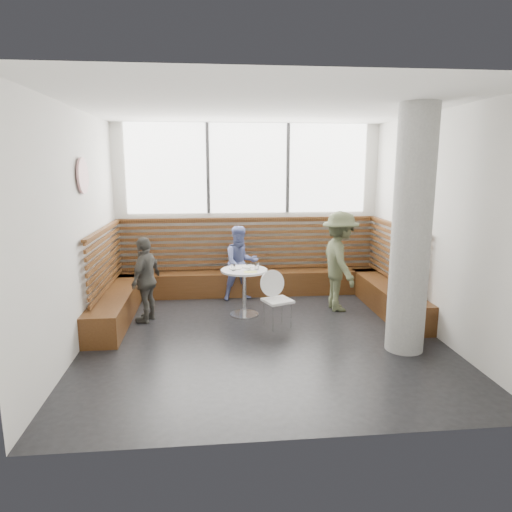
{
  "coord_description": "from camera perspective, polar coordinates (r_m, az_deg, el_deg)",
  "views": [
    {
      "loc": [
        -0.72,
        -6.17,
        2.46
      ],
      "look_at": [
        0.0,
        1.0,
        1.0
      ],
      "focal_mm": 32.0,
      "sensor_mm": 36.0,
      "label": 1
    }
  ],
  "objects": [
    {
      "name": "booth",
      "position": [
        8.24,
        -0.54,
        -2.98
      ],
      "size": [
        5.0,
        2.5,
        1.44
      ],
      "color": "#442711",
      "rests_on": "ground"
    },
    {
      "name": "glass_left",
      "position": [
        7.33,
        -2.85,
        -1.42
      ],
      "size": [
        0.07,
        0.07,
        0.11
      ],
      "primitive_type": "cylinder",
      "color": "white",
      "rests_on": "cafe_table"
    },
    {
      "name": "wall_art",
      "position": [
        6.8,
        -20.84,
        9.36
      ],
      "size": [
        0.03,
        0.5,
        0.5
      ],
      "primitive_type": "cylinder",
      "rotation": [
        0.0,
        1.57,
        0.0
      ],
      "color": "white",
      "rests_on": "room"
    },
    {
      "name": "child_back",
      "position": [
        8.31,
        -1.92,
        -0.91
      ],
      "size": [
        0.78,
        0.69,
        1.36
      ],
      "primitive_type": "imported",
      "rotation": [
        0.0,
        0.0,
        0.3
      ],
      "color": "#626EAB",
      "rests_on": "ground"
    },
    {
      "name": "concrete_column",
      "position": [
        6.2,
        18.85,
        2.85
      ],
      "size": [
        0.5,
        0.5,
        3.2
      ],
      "primitive_type": "cylinder",
      "color": "gray",
      "rests_on": "ground"
    },
    {
      "name": "plate_far",
      "position": [
        7.56,
        -1.1,
        -1.36
      ],
      "size": [
        0.2,
        0.2,
        0.01
      ],
      "primitive_type": "cylinder",
      "color": "white",
      "rests_on": "cafe_table"
    },
    {
      "name": "child_left",
      "position": [
        7.38,
        -13.58,
        -2.86
      ],
      "size": [
        0.59,
        0.86,
        1.35
      ],
      "primitive_type": "imported",
      "rotation": [
        0.0,
        0.0,
        -1.94
      ],
      "color": "#4A4943",
      "rests_on": "ground"
    },
    {
      "name": "cafe_chair",
      "position": [
        7.0,
        2.65,
        -4.8
      ],
      "size": [
        0.41,
        0.4,
        0.86
      ],
      "rotation": [
        0.0,
        0.0,
        0.38
      ],
      "color": "white",
      "rests_on": "ground"
    },
    {
      "name": "glass_right",
      "position": [
        7.39,
        0.1,
        -1.27
      ],
      "size": [
        0.07,
        0.07,
        0.11
      ],
      "primitive_type": "cylinder",
      "color": "white",
      "rests_on": "cafe_table"
    },
    {
      "name": "adult_man",
      "position": [
        7.82,
        10.43,
        -0.66
      ],
      "size": [
        0.67,
        1.12,
        1.69
      ],
      "primitive_type": "imported",
      "rotation": [
        0.0,
        0.0,
        1.61
      ],
      "color": "#4D5438",
      "rests_on": "ground"
    },
    {
      "name": "room",
      "position": [
        6.28,
        0.91,
        3.59
      ],
      "size": [
        5.0,
        5.0,
        3.2
      ],
      "color": "silver",
      "rests_on": "ground"
    },
    {
      "name": "plate_near",
      "position": [
        7.46,
        -2.6,
        -1.53
      ],
      "size": [
        0.22,
        0.22,
        0.02
      ],
      "primitive_type": "cylinder",
      "color": "white",
      "rests_on": "cafe_table"
    },
    {
      "name": "glass_mid",
      "position": [
        7.36,
        -0.94,
        -1.33
      ],
      "size": [
        0.07,
        0.07,
        0.11
      ],
      "primitive_type": "cylinder",
      "color": "white",
      "rests_on": "cafe_table"
    },
    {
      "name": "cafe_table",
      "position": [
        7.46,
        -1.48,
        -3.34
      ],
      "size": [
        0.76,
        0.76,
        0.78
      ],
      "color": "silver",
      "rests_on": "ground"
    },
    {
      "name": "menu_card",
      "position": [
        7.23,
        -0.69,
        -2.0
      ],
      "size": [
        0.21,
        0.15,
        0.0
      ],
      "primitive_type": "cube",
      "rotation": [
        0.0,
        0.0,
        0.02
      ],
      "color": "#A5C64C",
      "rests_on": "cafe_table"
    }
  ]
}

